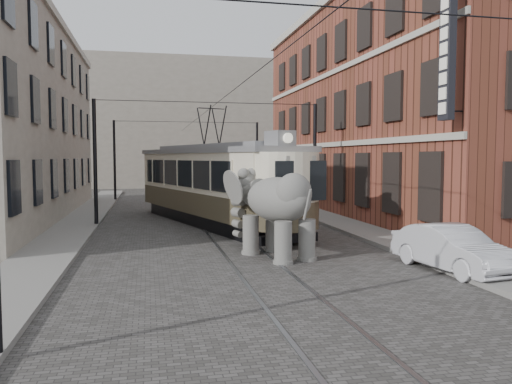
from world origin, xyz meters
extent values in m
plane|color=#494643|center=(0.00, 0.00, 0.00)|extent=(120.00, 120.00, 0.00)
cube|color=slate|center=(6.00, 0.00, 0.07)|extent=(2.00, 60.00, 0.15)
cube|color=slate|center=(-6.50, 0.00, 0.07)|extent=(2.00, 60.00, 0.15)
cube|color=brown|center=(11.00, 9.00, 6.00)|extent=(8.00, 26.00, 12.00)
cube|color=gray|center=(0.00, 40.00, 7.00)|extent=(28.00, 10.00, 14.00)
imported|color=silver|center=(5.38, -5.76, 0.66)|extent=(1.93, 4.17, 1.32)
camera|label=1|loc=(-3.17, -18.61, 3.30)|focal=35.26mm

